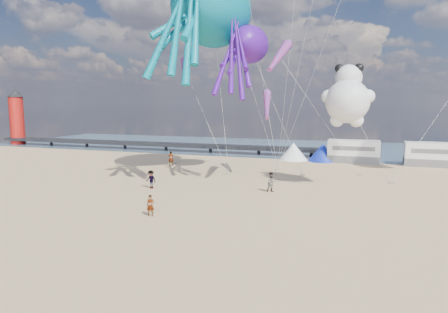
% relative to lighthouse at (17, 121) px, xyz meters
% --- Properties ---
extents(ground, '(120.00, 120.00, 0.00)m').
position_rel_lighthouse_xyz_m(ground, '(56.00, -44.00, -4.50)').
color(ground, tan).
rests_on(ground, ground).
extents(water, '(120.00, 120.00, 0.00)m').
position_rel_lighthouse_xyz_m(water, '(56.00, 11.00, -4.48)').
color(water, '#3A5970').
rests_on(water, ground).
extents(pier, '(60.00, 3.00, 0.50)m').
position_rel_lighthouse_xyz_m(pier, '(28.00, 0.00, -3.50)').
color(pier, black).
rests_on(pier, ground).
extents(lighthouse, '(2.60, 2.60, 9.00)m').
position_rel_lighthouse_xyz_m(lighthouse, '(0.00, 0.00, 0.00)').
color(lighthouse, '#A5140F').
rests_on(lighthouse, ground).
extents(motorhome_0, '(6.60, 2.50, 3.00)m').
position_rel_lighthouse_xyz_m(motorhome_0, '(62.00, -4.00, -3.00)').
color(motorhome_0, silver).
rests_on(motorhome_0, ground).
extents(motorhome_1, '(6.60, 2.50, 3.00)m').
position_rel_lighthouse_xyz_m(motorhome_1, '(71.50, -4.00, -3.00)').
color(motorhome_1, silver).
rests_on(motorhome_1, ground).
extents(tent_white, '(4.00, 4.00, 2.40)m').
position_rel_lighthouse_xyz_m(tent_white, '(54.00, -4.00, -3.30)').
color(tent_white, white).
rests_on(tent_white, ground).
extents(tent_blue, '(4.00, 4.00, 2.40)m').
position_rel_lighthouse_xyz_m(tent_blue, '(58.00, -4.00, -3.30)').
color(tent_blue, '#1933CC').
rests_on(tent_blue, ground).
extents(standing_person, '(0.64, 0.52, 1.51)m').
position_rel_lighthouse_xyz_m(standing_person, '(49.23, -35.35, -3.74)').
color(standing_person, tan).
rests_on(standing_person, ground).
extents(beachgoer_1, '(1.04, 0.94, 1.79)m').
position_rel_lighthouse_xyz_m(beachgoer_1, '(55.60, -25.05, -3.61)').
color(beachgoer_1, '#7F6659').
rests_on(beachgoer_1, ground).
extents(beachgoer_2, '(0.94, 0.80, 1.71)m').
position_rel_lighthouse_xyz_m(beachgoer_2, '(44.66, -27.24, -3.65)').
color(beachgoer_2, '#7F6659').
rests_on(beachgoer_2, ground).
extents(beachgoer_5, '(1.74, 1.28, 1.82)m').
position_rel_lighthouse_xyz_m(beachgoer_5, '(40.16, -14.31, -3.59)').
color(beachgoer_5, '#7F6659').
rests_on(beachgoer_5, ground).
extents(sandbag_a, '(0.50, 0.35, 0.22)m').
position_rel_lighthouse_xyz_m(sandbag_a, '(49.33, -18.39, -4.39)').
color(sandbag_a, gray).
rests_on(sandbag_a, ground).
extents(sandbag_b, '(0.50, 0.35, 0.22)m').
position_rel_lighthouse_xyz_m(sandbag_b, '(57.10, -16.23, -4.39)').
color(sandbag_b, gray).
rests_on(sandbag_b, ground).
extents(sandbag_c, '(0.50, 0.35, 0.22)m').
position_rel_lighthouse_xyz_m(sandbag_c, '(65.95, -17.73, -4.39)').
color(sandbag_c, gray).
rests_on(sandbag_c, ground).
extents(sandbag_d, '(0.50, 0.35, 0.22)m').
position_rel_lighthouse_xyz_m(sandbag_d, '(62.98, -13.90, -4.39)').
color(sandbag_d, gray).
rests_on(sandbag_d, ground).
extents(sandbag_e, '(0.50, 0.35, 0.22)m').
position_rel_lighthouse_xyz_m(sandbag_e, '(53.74, -13.38, -4.39)').
color(sandbag_e, gray).
rests_on(sandbag_e, ground).
extents(kite_octopus_teal, '(9.23, 13.70, 14.43)m').
position_rel_lighthouse_xyz_m(kite_octopus_teal, '(47.73, -19.12, 13.12)').
color(kite_octopus_teal, '#047386').
extents(kite_octopus_purple, '(5.90, 9.60, 10.21)m').
position_rel_lighthouse_xyz_m(kite_octopus_purple, '(51.45, -18.02, 9.48)').
color(kite_octopus_purple, '#440E85').
extents(kite_panda, '(6.14, 5.99, 6.71)m').
position_rel_lighthouse_xyz_m(kite_panda, '(61.68, -21.74, 3.56)').
color(kite_panda, silver).
extents(windsock_left, '(4.04, 7.18, 7.38)m').
position_rel_lighthouse_xyz_m(windsock_left, '(43.95, -17.91, 7.16)').
color(windsock_left, red).
extents(windsock_mid, '(1.37, 6.80, 6.75)m').
position_rel_lighthouse_xyz_m(windsock_mid, '(55.68, -23.06, 7.59)').
color(windsock_mid, red).
extents(windsock_right, '(2.20, 5.77, 5.72)m').
position_rel_lighthouse_xyz_m(windsock_right, '(53.31, -17.52, 3.20)').
color(windsock_right, red).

